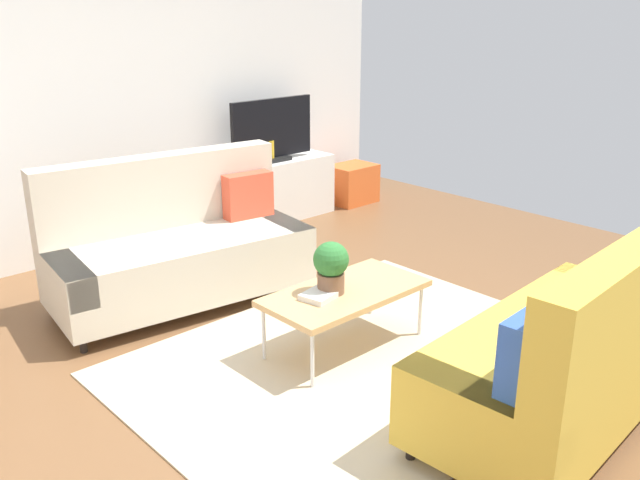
{
  "coord_description": "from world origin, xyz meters",
  "views": [
    {
      "loc": [
        -2.71,
        -2.93,
        2.17
      ],
      "look_at": [
        0.25,
        0.26,
        0.65
      ],
      "focal_mm": 37.87,
      "sensor_mm": 36.0,
      "label": 1
    }
  ],
  "objects_px": {
    "couch_beige": "(178,246)",
    "bottle_1": "(263,152)",
    "vase_0": "(222,160)",
    "bottle_0": "(256,154)",
    "potted_plant": "(331,265)",
    "bottle_2": "(271,151)",
    "coffee_table": "(345,294)",
    "couch_green": "(573,350)",
    "vase_1": "(239,158)",
    "tv": "(272,131)",
    "storage_trunk": "(352,184)",
    "table_book_0": "(320,295)",
    "tv_console": "(272,190)"
  },
  "relations": [
    {
      "from": "couch_beige",
      "to": "bottle_1",
      "type": "relative_size",
      "value": 8.92
    },
    {
      "from": "vase_0",
      "to": "bottle_0",
      "type": "xyz_separation_m",
      "value": [
        0.35,
        -0.09,
        0.03
      ]
    },
    {
      "from": "potted_plant",
      "to": "bottle_2",
      "type": "xyz_separation_m",
      "value": [
        1.51,
        2.47,
        0.14
      ]
    },
    {
      "from": "coffee_table",
      "to": "bottle_2",
      "type": "distance_m",
      "value": 2.9
    },
    {
      "from": "couch_green",
      "to": "bottle_2",
      "type": "relative_size",
      "value": 8.9
    },
    {
      "from": "vase_1",
      "to": "bottle_2",
      "type": "height_order",
      "value": "bottle_2"
    },
    {
      "from": "tv",
      "to": "bottle_2",
      "type": "height_order",
      "value": "tv"
    },
    {
      "from": "tv",
      "to": "storage_trunk",
      "type": "distance_m",
      "value": 1.32
    },
    {
      "from": "vase_1",
      "to": "couch_beige",
      "type": "bearing_deg",
      "value": -140.8
    },
    {
      "from": "storage_trunk",
      "to": "bottle_0",
      "type": "relative_size",
      "value": 2.38
    },
    {
      "from": "coffee_table",
      "to": "bottle_0",
      "type": "relative_size",
      "value": 5.03
    },
    {
      "from": "vase_1",
      "to": "bottle_1",
      "type": "xyz_separation_m",
      "value": [
        0.25,
        -0.09,
        0.03
      ]
    },
    {
      "from": "storage_trunk",
      "to": "potted_plant",
      "type": "distance_m",
      "value": 3.6
    },
    {
      "from": "tv",
      "to": "vase_1",
      "type": "distance_m",
      "value": 0.45
    },
    {
      "from": "storage_trunk",
      "to": "table_book_0",
      "type": "relative_size",
      "value": 2.17
    },
    {
      "from": "storage_trunk",
      "to": "bottle_2",
      "type": "height_order",
      "value": "bottle_2"
    },
    {
      "from": "couch_beige",
      "to": "vase_1",
      "type": "distance_m",
      "value": 1.89
    },
    {
      "from": "coffee_table",
      "to": "storage_trunk",
      "type": "distance_m",
      "value": 3.54
    },
    {
      "from": "couch_beige",
      "to": "tv_console",
      "type": "relative_size",
      "value": 1.43
    },
    {
      "from": "storage_trunk",
      "to": "potted_plant",
      "type": "relative_size",
      "value": 1.52
    },
    {
      "from": "couch_beige",
      "to": "couch_green",
      "type": "bearing_deg",
      "value": 110.94
    },
    {
      "from": "bottle_2",
      "to": "bottle_1",
      "type": "bearing_deg",
      "value": 180.0
    },
    {
      "from": "table_book_0",
      "to": "bottle_2",
      "type": "xyz_separation_m",
      "value": [
        1.62,
        2.48,
        0.31
      ]
    },
    {
      "from": "couch_green",
      "to": "table_book_0",
      "type": "relative_size",
      "value": 8.12
    },
    {
      "from": "vase_0",
      "to": "bottle_1",
      "type": "bearing_deg",
      "value": -11.44
    },
    {
      "from": "couch_green",
      "to": "bottle_1",
      "type": "distance_m",
      "value": 4.07
    },
    {
      "from": "coffee_table",
      "to": "bottle_2",
      "type": "height_order",
      "value": "bottle_2"
    },
    {
      "from": "couch_beige",
      "to": "tv_console",
      "type": "bearing_deg",
      "value": -140.62
    },
    {
      "from": "table_book_0",
      "to": "bottle_0",
      "type": "distance_m",
      "value": 2.88
    },
    {
      "from": "couch_beige",
      "to": "tv",
      "type": "bearing_deg",
      "value": -141.08
    },
    {
      "from": "tv_console",
      "to": "vase_0",
      "type": "relative_size",
      "value": 8.4
    },
    {
      "from": "table_book_0",
      "to": "bottle_1",
      "type": "distance_m",
      "value": 2.93
    },
    {
      "from": "table_book_0",
      "to": "vase_0",
      "type": "bearing_deg",
      "value": 67.37
    },
    {
      "from": "bottle_0",
      "to": "bottle_1",
      "type": "bearing_deg",
      "value": 0.0
    },
    {
      "from": "table_book_0",
      "to": "bottle_0",
      "type": "xyz_separation_m",
      "value": [
        1.42,
        2.48,
        0.31
      ]
    },
    {
      "from": "tv_console",
      "to": "bottle_1",
      "type": "xyz_separation_m",
      "value": [
        -0.14,
        -0.04,
        0.43
      ]
    },
    {
      "from": "vase_1",
      "to": "storage_trunk",
      "type": "bearing_deg",
      "value": -5.77
    },
    {
      "from": "couch_beige",
      "to": "tv",
      "type": "xyz_separation_m",
      "value": [
        1.83,
        1.11,
        0.51
      ]
    },
    {
      "from": "coffee_table",
      "to": "tv_console",
      "type": "height_order",
      "value": "tv_console"
    },
    {
      "from": "tv",
      "to": "storage_trunk",
      "type": "xyz_separation_m",
      "value": [
        1.1,
        -0.08,
        -0.73
      ]
    },
    {
      "from": "couch_green",
      "to": "vase_0",
      "type": "height_order",
      "value": "couch_green"
    },
    {
      "from": "couch_beige",
      "to": "tv_console",
      "type": "height_order",
      "value": "couch_beige"
    },
    {
      "from": "tv_console",
      "to": "bottle_0",
      "type": "distance_m",
      "value": 0.49
    },
    {
      "from": "vase_1",
      "to": "table_book_0",
      "type": "bearing_deg",
      "value": -116.24
    },
    {
      "from": "couch_green",
      "to": "bottle_1",
      "type": "relative_size",
      "value": 8.71
    },
    {
      "from": "bottle_2",
      "to": "tv_console",
      "type": "bearing_deg",
      "value": 48.73
    },
    {
      "from": "tv",
      "to": "potted_plant",
      "type": "height_order",
      "value": "tv"
    },
    {
      "from": "vase_1",
      "to": "potted_plant",
      "type": "bearing_deg",
      "value": -114.47
    },
    {
      "from": "tv_console",
      "to": "bottle_1",
      "type": "distance_m",
      "value": 0.45
    },
    {
      "from": "vase_0",
      "to": "table_book_0",
      "type": "bearing_deg",
      "value": -112.63
    }
  ]
}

